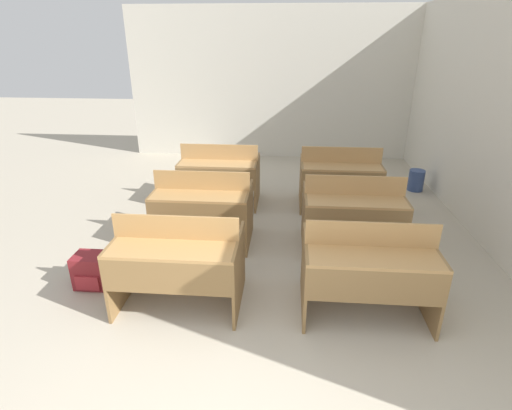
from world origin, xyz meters
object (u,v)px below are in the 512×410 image
(wastepaper_bin, at_px, (416,180))
(schoolbag, at_px, (93,271))
(bench_second_right, at_px, (353,212))
(bench_third_right, at_px, (340,177))
(bench_second_left, at_px, (203,207))
(bench_third_left, at_px, (220,174))
(bench_front_left, at_px, (178,260))
(bench_front_right, at_px, (368,268))

(wastepaper_bin, bearing_deg, schoolbag, -142.78)
(bench_second_right, xyz_separation_m, bench_third_right, (-0.01, 1.29, 0.00))
(schoolbag, bearing_deg, bench_second_left, 47.43)
(bench_second_right, xyz_separation_m, bench_third_left, (-1.83, 1.30, 0.00))
(bench_front_left, bearing_deg, wastepaper_bin, 46.88)
(bench_second_right, bearing_deg, bench_third_right, 90.48)
(bench_front_right, height_order, bench_third_right, same)
(bench_front_right, xyz_separation_m, bench_third_right, (0.02, 2.55, 0.00))
(bench_front_left, height_order, bench_front_right, same)
(bench_front_left, distance_m, schoolbag, 1.07)
(bench_front_left, distance_m, bench_front_right, 1.77)
(bench_second_right, bearing_deg, wastepaper_bin, 57.08)
(bench_third_right, bearing_deg, wastepaper_bin, 31.27)
(bench_second_left, bearing_deg, schoolbag, -132.57)
(bench_second_right, distance_m, bench_third_left, 2.25)
(bench_third_right, bearing_deg, bench_front_left, -125.02)
(bench_front_right, bearing_deg, wastepaper_bin, 67.28)
(bench_second_left, relative_size, bench_third_right, 1.00)
(bench_third_left, bearing_deg, bench_front_left, -89.34)
(bench_front_right, xyz_separation_m, bench_third_left, (-1.80, 2.55, 0.00))
(bench_third_right, relative_size, schoolbag, 3.26)
(bench_second_left, xyz_separation_m, wastepaper_bin, (3.22, 2.12, -0.31))
(wastepaper_bin, xyz_separation_m, schoolbag, (-4.18, -3.18, 0.00))
(bench_third_left, height_order, wastepaper_bin, bench_third_left)
(bench_second_left, bearing_deg, bench_front_right, -35.33)
(bench_front_left, height_order, schoolbag, bench_front_left)
(bench_third_right, bearing_deg, bench_second_left, -144.95)
(bench_second_right, xyz_separation_m, schoolbag, (-2.80, -1.04, -0.31))
(bench_front_right, distance_m, bench_third_right, 2.55)
(bench_second_left, xyz_separation_m, schoolbag, (-0.97, -1.05, -0.31))
(bench_front_left, xyz_separation_m, bench_front_right, (1.77, 0.01, 0.00))
(wastepaper_bin, distance_m, schoolbag, 5.26)
(bench_front_left, bearing_deg, bench_second_right, 35.03)
(bench_front_left, bearing_deg, bench_third_right, 54.98)
(bench_front_right, height_order, schoolbag, bench_front_right)
(bench_third_left, distance_m, bench_third_right, 1.82)
(bench_front_right, distance_m, bench_second_left, 2.20)
(bench_front_left, distance_m, bench_second_left, 1.28)
(bench_second_left, bearing_deg, bench_second_right, -0.55)
(bench_second_left, relative_size, bench_second_right, 1.00)
(bench_second_right, distance_m, bench_third_right, 1.29)
(schoolbag, bearing_deg, bench_second_right, 20.32)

